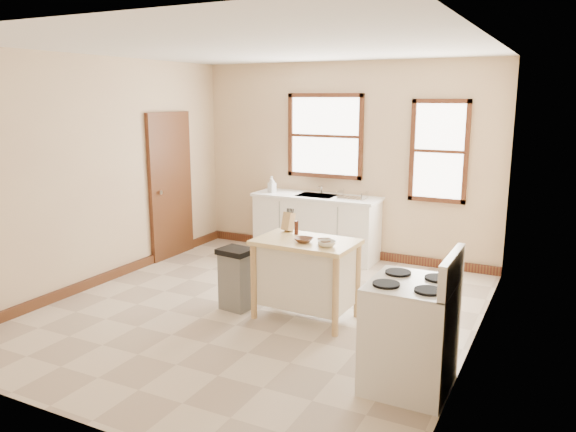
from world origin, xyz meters
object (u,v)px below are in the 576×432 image
object	(u,v)px
bowl_b	(325,241)
soap_bottle_b	(272,185)
dish_rack	(352,195)
gas_stove	(411,319)
soap_bottle_a	(272,184)
kitchen_island	(306,279)
bowl_a	(304,240)
trash_bin	(236,279)
bowl_c	(327,244)
pepper_grinder	(296,228)
knife_block	(288,222)

from	to	relation	value
bowl_b	soap_bottle_b	bearing A→B (deg)	129.78
dish_rack	gas_stove	bearing A→B (deg)	-70.17
soap_bottle_a	kitchen_island	size ratio (longest dim) A/B	0.23
bowl_a	bowl_b	xyz separation A→B (m)	(0.20, 0.07, -0.00)
trash_bin	kitchen_island	bearing A→B (deg)	15.43
bowl_c	gas_stove	xyz separation A→B (m)	(1.07, -0.79, -0.30)
pepper_grinder	trash_bin	world-z (taller)	pepper_grinder
knife_block	pepper_grinder	world-z (taller)	knife_block
kitchen_island	soap_bottle_a	bearing A→B (deg)	128.23
trash_bin	knife_block	bearing A→B (deg)	47.73
bowl_a	gas_stove	bearing A→B (deg)	-31.95
bowl_c	soap_bottle_b	bearing A→B (deg)	129.45
pepper_grinder	kitchen_island	bearing A→B (deg)	-41.03
pepper_grinder	trash_bin	xyz separation A→B (m)	(-0.60, -0.29, -0.58)
kitchen_island	bowl_a	xyz separation A→B (m)	(0.02, -0.09, 0.45)
dish_rack	trash_bin	size ratio (longest dim) A/B	0.55
kitchen_island	gas_stove	distance (m)	1.66
soap_bottle_a	bowl_c	bearing A→B (deg)	-41.13
kitchen_island	pepper_grinder	size ratio (longest dim) A/B	6.96
dish_rack	trash_bin	bearing A→B (deg)	-111.23
soap_bottle_a	bowl_b	bearing A→B (deg)	-40.80
kitchen_island	knife_block	distance (m)	0.68
bowl_c	trash_bin	bearing A→B (deg)	179.00
bowl_b	gas_stove	size ratio (longest dim) A/B	0.13
soap_bottle_a	bowl_a	bearing A→B (deg)	-45.01
bowl_b	trash_bin	bearing A→B (deg)	-174.75
soap_bottle_b	bowl_a	world-z (taller)	soap_bottle_b
dish_rack	bowl_b	size ratio (longest dim) A/B	2.44
knife_block	kitchen_island	bearing A→B (deg)	-28.56
bowl_c	knife_block	bearing A→B (deg)	147.60
soap_bottle_a	trash_bin	size ratio (longest dim) A/B	0.34
soap_bottle_b	bowl_c	size ratio (longest dim) A/B	1.14
bowl_a	soap_bottle_a	bearing A→B (deg)	125.54
kitchen_island	knife_block	size ratio (longest dim) A/B	5.22
kitchen_island	trash_bin	world-z (taller)	kitchen_island
pepper_grinder	gas_stove	size ratio (longest dim) A/B	0.13
kitchen_island	bowl_b	xyz separation A→B (m)	(0.22, -0.02, 0.45)
bowl_b	bowl_c	distance (m)	0.13
trash_bin	gas_stove	xyz separation A→B (m)	(2.15, -0.81, 0.23)
soap_bottle_a	pepper_grinder	bearing A→B (deg)	-45.56
knife_block	soap_bottle_a	bearing A→B (deg)	132.65
kitchen_island	bowl_a	world-z (taller)	bowl_a
soap_bottle_a	bowl_c	world-z (taller)	soap_bottle_a
soap_bottle_b	trash_bin	distance (m)	2.44
bowl_c	kitchen_island	bearing A→B (deg)	155.07
soap_bottle_a	gas_stove	distance (m)	4.23
gas_stove	soap_bottle_b	bearing A→B (deg)	133.86
gas_stove	bowl_c	bearing A→B (deg)	143.49
bowl_b	pepper_grinder	bearing A→B (deg)	154.99
soap_bottle_b	bowl_a	size ratio (longest dim) A/B	1.11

